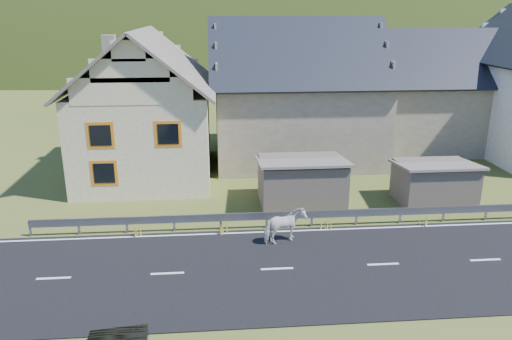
{
  "coord_description": "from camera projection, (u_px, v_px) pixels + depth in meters",
  "views": [
    {
      "loc": [
        -6.16,
        -16.21,
        9.14
      ],
      "look_at": [
        -4.4,
        4.48,
        2.43
      ],
      "focal_mm": 35.0,
      "sensor_mm": 36.0,
      "label": 1
    }
  ],
  "objects": [
    {
      "name": "lane_markings",
      "position": [
        383.0,
        264.0,
        18.66
      ],
      "size": [
        60.0,
        6.6,
        0.01
      ],
      "primitive_type": "cube",
      "color": "silver",
      "rests_on": "road"
    },
    {
      "name": "house_cream",
      "position": [
        145.0,
        99.0,
        27.9
      ],
      "size": [
        7.8,
        9.8,
        8.3
      ],
      "color": "#FAEDB4",
      "rests_on": "ground"
    },
    {
      "name": "horse",
      "position": [
        285.0,
        226.0,
        20.21
      ],
      "size": [
        1.39,
        1.88,
        1.45
      ],
      "primitive_type": "imported",
      "rotation": [
        0.0,
        0.0,
        1.97
      ],
      "color": "silver",
      "rests_on": "road"
    },
    {
      "name": "shed_right",
      "position": [
        434.0,
        184.0,
        24.42
      ],
      "size": [
        3.8,
        2.9,
        2.2
      ],
      "primitive_type": "cube",
      "color": "brown",
      "rests_on": "ground"
    },
    {
      "name": "conifer_patch",
      "position": [
        3.0,
        23.0,
        116.67
      ],
      "size": [
        76.0,
        50.0,
        28.0
      ],
      "primitive_type": "ellipsoid",
      "color": "black",
      "rests_on": "ground"
    },
    {
      "name": "house_stone_b",
      "position": [
        435.0,
        84.0,
        34.22
      ],
      "size": [
        9.8,
        8.8,
        8.1
      ],
      "color": "gray",
      "rests_on": "ground"
    },
    {
      "name": "shed_left",
      "position": [
        301.0,
        182.0,
        24.34
      ],
      "size": [
        4.3,
        3.3,
        2.4
      ],
      "primitive_type": "cube",
      "color": "brown",
      "rests_on": "ground"
    },
    {
      "name": "mountain",
      "position": [
        242.0,
        87.0,
        195.89
      ],
      "size": [
        440.0,
        280.0,
        260.0
      ],
      "primitive_type": "ellipsoid",
      "color": "#1C3311",
      "rests_on": "ground"
    },
    {
      "name": "house_stone_a",
      "position": [
        295.0,
        84.0,
        31.39
      ],
      "size": [
        10.8,
        9.8,
        8.9
      ],
      "color": "gray",
      "rests_on": "ground"
    },
    {
      "name": "guardrail",
      "position": [
        357.0,
        213.0,
        21.99
      ],
      "size": [
        28.1,
        0.09,
        0.75
      ],
      "color": "#93969B",
      "rests_on": "ground"
    },
    {
      "name": "ground",
      "position": [
        383.0,
        265.0,
        18.67
      ],
      "size": [
        160.0,
        160.0,
        0.0
      ],
      "primitive_type": "plane",
      "color": "#354719",
      "rests_on": "ground"
    },
    {
      "name": "road",
      "position": [
        383.0,
        265.0,
        18.67
      ],
      "size": [
        60.0,
        7.0,
        0.04
      ],
      "primitive_type": "cube",
      "color": "black",
      "rests_on": "ground"
    }
  ]
}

